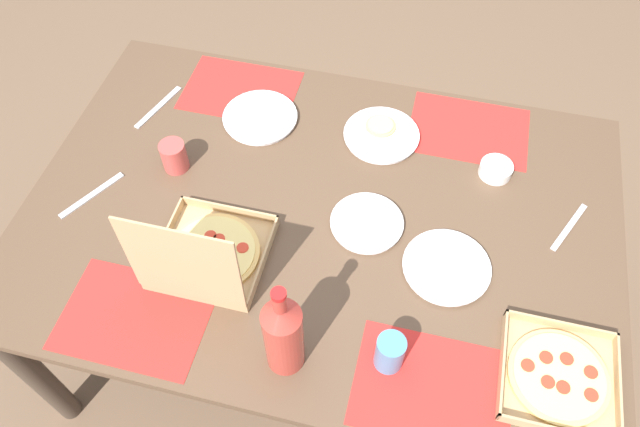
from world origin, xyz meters
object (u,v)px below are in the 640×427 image
Objects in this scene: pizza_box_corner_right at (558,377)px; plate_middle at (381,134)px; cup_dark at (390,353)px; plate_near_left at (260,118)px; condiment_bowl at (496,169)px; cup_clear_right at (174,156)px; pizza_box_edge_far at (207,255)px; plate_far_right at (367,223)px; plate_far_left at (446,267)px; soda_bottle at (283,334)px.

pizza_box_corner_right reaches higher than plate_middle.
pizza_box_corner_right is at bearing -172.18° from cup_dark.
cup_dark is (-0.15, 0.70, 0.04)m from plate_middle.
condiment_bowl is (-0.73, 0.04, 0.01)m from plate_near_left.
cup_clear_right is at bearing 24.92° from plate_middle.
cup_dark reaches higher than plate_near_left.
pizza_box_edge_far is at bearing -16.66° from cup_dark.
condiment_bowl reaches higher than plate_middle.
cup_dark is (0.39, 0.05, 0.04)m from pizza_box_corner_right.
pizza_box_corner_right is 0.60m from plate_far_right.
plate_far_left is 2.43× the size of condiment_bowl.
plate_far_left is 0.83m from cup_clear_right.
cup_clear_right is 0.84m from cup_dark.
soda_bottle is (0.11, 0.42, 0.12)m from plate_far_right.
condiment_bowl is at bearing 169.51° from plate_middle.
plate_far_left is 2.16× the size of cup_dark.
plate_near_left is 2.46× the size of condiment_bowl.
plate_middle is 0.72m from cup_dark.
condiment_bowl is (-0.44, -0.69, -0.11)m from soda_bottle.
plate_far_right is 0.45m from soda_bottle.
pizza_box_edge_far is 1.57× the size of plate_far_right.
soda_bottle is 0.25m from cup_dark.
condiment_bowl is (-0.20, -0.64, -0.03)m from cup_dark.
plate_far_right is 0.51m from plate_near_left.
condiment_bowl reaches higher than plate_far_right.
plate_far_left is 1.00× the size of plate_middle.
cup_clear_right reaches higher than plate_far_left.
plate_middle is 0.35m from condiment_bowl.
pizza_box_edge_far is 0.62m from plate_far_left.
plate_near_left is 2.19× the size of cup_dark.
plate_middle is (0.02, -0.33, 0.00)m from plate_far_right.
soda_bottle is at bearing 9.27° from pizza_box_corner_right.
soda_bottle reaches higher than plate_near_left.
pizza_box_edge_far reaches higher than plate_near_left.
cup_clear_right is at bearing -11.07° from plate_far_left.
plate_far_left is (-0.60, -0.14, -0.04)m from pizza_box_edge_far.
plate_far_right is at bearing -31.81° from pizza_box_corner_right.
plate_near_left is at bearing -34.63° from pizza_box_corner_right.
soda_bottle is at bearing 75.27° from plate_far_right.
plate_far_left is at bearing 168.93° from cup_clear_right.
cup_dark is at bearing 163.34° from pizza_box_edge_far.
soda_bottle is (0.09, 0.75, 0.12)m from plate_middle.
plate_far_left is at bearing -39.07° from pizza_box_corner_right.
plate_near_left is at bearing -3.54° from condiment_bowl.
pizza_box_edge_far reaches higher than cup_dark.
pizza_box_edge_far is 0.44m from plate_far_right.
cup_clear_right reaches higher than condiment_bowl.
pizza_box_edge_far reaches higher than plate_far_right.
plate_middle is 0.62m from cup_clear_right.
cup_clear_right reaches higher than plate_middle.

